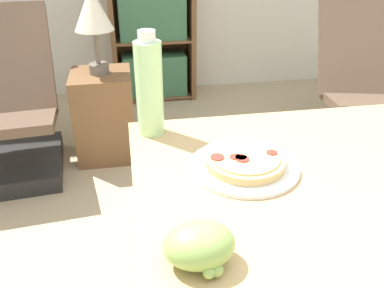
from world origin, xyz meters
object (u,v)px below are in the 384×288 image
Objects in this scene: lounge_chair_near at (4,125)px; grape_bunch at (199,246)px; drink_bottle at (149,87)px; lounge_chair_far at (367,105)px; table_lamp at (93,13)px; pizza_on_plate at (245,163)px; side_table at (105,115)px; bookshelf at (152,14)px.

grape_bunch is at bearing -70.07° from lounge_chair_near.
drink_bottle is (-0.04, 0.51, 0.10)m from grape_bunch.
table_lamp is at bearing -172.58° from lounge_chair_far.
pizza_on_plate is at bearing -119.14° from lounge_chair_far.
lounge_chair_near is 0.79m from table_lamp.
lounge_chair_near reaches higher than pizza_on_plate.
side_table is at bearing -172.58° from lounge_chair_far.
lounge_chair_near is at bearing -170.77° from side_table.
table_lamp is (-0.37, -0.91, 0.19)m from bookshelf.
drink_bottle is at bearing -80.60° from side_table.
grape_bunch is 1.76m from table_lamp.
drink_bottle is at bearing 94.63° from grape_bunch.
table_lamp is at bearing 3.64° from lounge_chair_near.
lounge_chair_far is at bearing -41.45° from bookshelf.
table_lamp reaches higher than lounge_chair_near.
grape_bunch is at bearing -85.37° from drink_bottle.
table_lamp is at bearing -112.29° from bookshelf.
side_table is at bearing 180.00° from table_lamp.
bookshelf is (0.17, 2.15, -0.23)m from drink_bottle.
lounge_chair_far is 0.63× the size of bookshelf.
lounge_chair_far reaches higher than side_table.
table_lamp is at bearing 98.01° from grape_bunch.
side_table is at bearing 99.40° from drink_bottle.
grape_bunch is 0.14× the size of lounge_chair_near.
lounge_chair_near is 1.00× the size of lounge_chair_far.
pizza_on_plate is 0.56× the size of table_lamp.
table_lamp is at bearing 99.40° from drink_bottle.
lounge_chair_far is 1.60m from side_table.
pizza_on_plate is 1.60m from side_table.
bookshelf is (-0.03, 2.37, -0.11)m from pizza_on_plate.
side_table is at bearing 3.64° from lounge_chair_near.
pizza_on_plate is 0.19× the size of bookshelf.
side_table is at bearing 105.64° from pizza_on_plate.
bookshelf is at bearing 90.84° from pizza_on_plate.
lounge_chair_near is (-0.95, 1.37, -0.49)m from pizza_on_plate.
pizza_on_plate reaches higher than side_table.
side_table is at bearing -112.29° from bookshelf.
pizza_on_plate is at bearing -60.77° from lounge_chair_near.
lounge_chair_far is 1.68× the size of side_table.
drink_bottle is 0.20× the size of bookshelf.
grape_bunch is 0.52m from drink_bottle.
table_lamp is (0.00, 0.00, 0.59)m from side_table.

